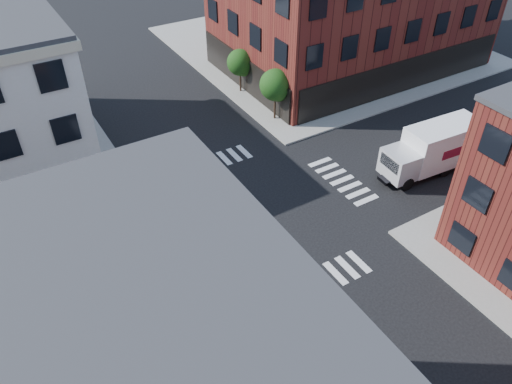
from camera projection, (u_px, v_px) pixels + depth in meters
name	position (u px, v px, depth m)	size (l,w,h in m)	color
ground	(261.00, 212.00, 33.94)	(120.00, 120.00, 0.00)	black
sidewalk_ne	(322.00, 45.00, 56.42)	(30.00, 30.00, 0.15)	gray
building_ne	(354.00, 5.00, 49.17)	(25.00, 16.00, 12.00)	#4F1713
tree_near	(276.00, 86.00, 41.69)	(2.69, 2.69, 4.49)	black
tree_far	(241.00, 64.00, 45.89)	(2.43, 2.43, 4.07)	black
signal_pole	(217.00, 289.00, 24.97)	(1.29, 1.24, 4.60)	black
box_truck	(434.00, 149.00, 36.59)	(8.28, 2.97, 3.69)	white
traffic_cone	(248.00, 285.00, 28.45)	(0.41, 0.41, 0.72)	#CC4B09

